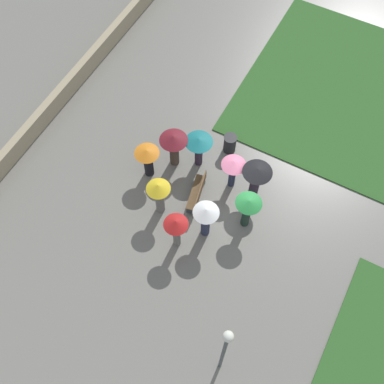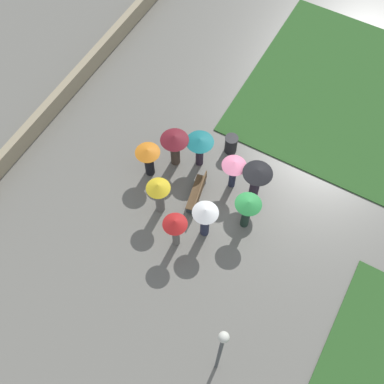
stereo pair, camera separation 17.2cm
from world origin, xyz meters
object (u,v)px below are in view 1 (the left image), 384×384
object	(u,v)px
crowd_person_yellow	(159,193)
crowd_person_red	(176,227)
trash_bin	(230,144)
crowd_person_white	(206,217)
crowd_person_maroon	(174,144)
crowd_person_black	(256,177)
crowd_person_pink	(233,167)
crowd_person_teal	(199,145)
crowd_person_green	(248,208)
park_bench	(198,192)
crowd_person_orange	(148,158)
lamp_post	(225,348)

from	to	relation	value
crowd_person_yellow	crowd_person_red	distance (m)	1.65
trash_bin	crowd_person_white	bearing A→B (deg)	12.50
crowd_person_maroon	crowd_person_black	xyz separation A→B (m)	(-0.18, 3.61, -0.01)
crowd_person_pink	crowd_person_teal	size ratio (longest dim) A/B	1.02
crowd_person_yellow	crowd_person_teal	size ratio (longest dim) A/B	1.12
crowd_person_yellow	crowd_person_green	world-z (taller)	crowd_person_yellow
park_bench	crowd_person_pink	distance (m)	1.80
crowd_person_pink	crowd_person_orange	size ratio (longest dim) A/B	1.05
lamp_post	crowd_person_red	size ratio (longest dim) A/B	2.39
crowd_person_yellow	crowd_person_green	distance (m)	3.44
park_bench	crowd_person_green	size ratio (longest dim) A/B	0.90
park_bench	crowd_person_orange	world-z (taller)	crowd_person_orange
park_bench	crowd_person_teal	xyz separation A→B (m)	(-1.54, -0.77, 0.84)
crowd_person_red	crowd_person_black	xyz separation A→B (m)	(-3.43, 1.69, -0.11)
crowd_person_maroon	crowd_person_pink	world-z (taller)	crowd_person_maroon
crowd_person_teal	trash_bin	bearing A→B (deg)	-49.12
crowd_person_red	crowd_person_black	bearing A→B (deg)	62.84
crowd_person_red	crowd_person_orange	world-z (taller)	crowd_person_red
trash_bin	crowd_person_green	size ratio (longest dim) A/B	0.48
lamp_post	crowd_person_pink	world-z (taller)	lamp_post
crowd_person_white	crowd_person_pink	bearing A→B (deg)	0.91
crowd_person_pink	crowd_person_black	size ratio (longest dim) A/B	0.93
crowd_person_yellow	crowd_person_red	bearing A→B (deg)	-136.44
crowd_person_red	crowd_person_orange	xyz separation A→B (m)	(-2.26, -2.60, -0.33)
crowd_person_orange	trash_bin	bearing A→B (deg)	-140.57
crowd_person_teal	crowd_person_orange	distance (m)	2.15
crowd_person_maroon	crowd_person_teal	bearing A→B (deg)	-145.22
trash_bin	crowd_person_yellow	size ratio (longest dim) A/B	0.47
park_bench	crowd_person_yellow	world-z (taller)	crowd_person_yellow
trash_bin	crowd_person_pink	world-z (taller)	crowd_person_pink
park_bench	crowd_person_black	xyz separation A→B (m)	(-1.26, 1.92, 0.89)
lamp_post	crowd_person_red	bearing A→B (deg)	-133.27
park_bench	crowd_person_yellow	bearing A→B (deg)	-54.78
crowd_person_yellow	crowd_person_green	xyz separation A→B (m)	(-1.05, 3.28, -0.02)
trash_bin	crowd_person_maroon	bearing A→B (deg)	-46.76
park_bench	crowd_person_yellow	xyz separation A→B (m)	(1.18, -1.08, 0.88)
crowd_person_teal	crowd_person_black	size ratio (longest dim) A/B	0.91
crowd_person_yellow	crowd_person_black	world-z (taller)	crowd_person_yellow
trash_bin	crowd_person_red	bearing A→B (deg)	1.59
trash_bin	crowd_person_black	distance (m)	2.53
crowd_person_yellow	crowd_person_white	bearing A→B (deg)	-101.15
park_bench	crowd_person_white	size ratio (longest dim) A/B	0.87
park_bench	crowd_person_orange	bearing A→B (deg)	-104.66
crowd_person_pink	crowd_person_yellow	bearing A→B (deg)	-1.36
trash_bin	crowd_person_teal	bearing A→B (deg)	-35.34
crowd_person_pink	lamp_post	bearing A→B (deg)	61.28
crowd_person_pink	crowd_person_green	distance (m)	1.87
lamp_post	crowd_person_orange	distance (m)	8.51
crowd_person_maroon	crowd_person_yellow	distance (m)	2.35
crowd_person_orange	crowd_person_pink	bearing A→B (deg)	-168.80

